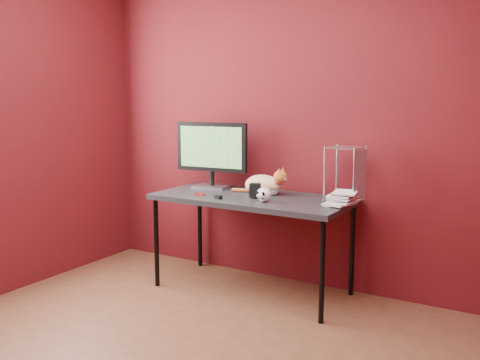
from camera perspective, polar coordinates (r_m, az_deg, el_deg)
The scene contains 11 objects.
room at distance 2.79m, azimuth -9.92°, elevation 7.58°, with size 3.52×3.52×2.61m.
desk at distance 4.08m, azimuth 1.30°, elevation -2.42°, with size 1.50×0.70×0.75m.
monitor at distance 4.40m, azimuth -3.04°, elevation 3.04°, with size 0.63×0.23×0.54m.
cat at distance 4.16m, azimuth 2.57°, elevation -0.44°, with size 0.47×0.21×0.22m.
skull_mug at distance 3.85m, azimuth 2.56°, elevation -1.55°, with size 0.11×0.11×0.10m.
speaker at distance 3.99m, azimuth 1.61°, elevation -1.20°, with size 0.10×0.10×0.11m.
book_stack at distance 3.77m, azimuth 10.00°, elevation 5.67°, with size 0.21×0.25×1.10m.
wire_rack at distance 3.92m, azimuth 11.13°, elevation 0.65°, with size 0.25×0.22×0.40m.
pocket_knife at distance 4.11m, azimuth -4.29°, elevation -1.55°, with size 0.08×0.02×0.02m, color #B00D16.
black_gadget at distance 3.96m, azimuth -2.33°, elevation -1.84°, with size 0.05×0.03×0.03m, color black.
washer at distance 3.83m, azimuth 2.08°, elevation -2.39°, with size 0.05×0.05×0.00m, color #A9A8AD.
Camera 1 is at (1.81, -2.12, 1.51)m, focal length 40.00 mm.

